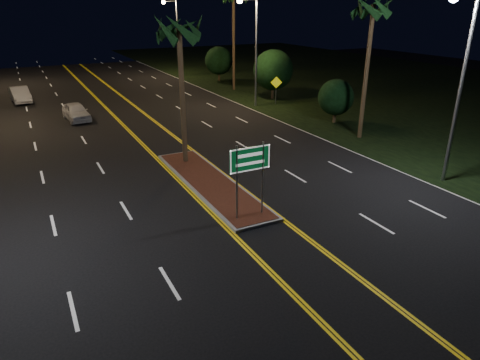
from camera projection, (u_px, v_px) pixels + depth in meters
ground at (285, 250)px, 15.91m from camera, size 120.00×120.00×0.00m
grass_right at (387, 84)px, 49.17m from camera, size 40.00×110.00×0.01m
median_island at (210, 183)px, 21.64m from camera, size 2.25×10.25×0.17m
highway_sign at (250, 166)px, 17.30m from camera, size 1.80×0.08×3.20m
streetlight_right_near at (459, 69)px, 19.90m from camera, size 1.91×0.44×9.00m
streetlight_right_mid at (252, 40)px, 36.35m from camera, size 1.91×0.44×9.00m
streetlight_right_far at (175, 29)px, 52.81m from camera, size 1.91×0.44×9.00m
palm_median at (179, 30)px, 21.78m from camera, size 2.40×2.40×8.30m
palm_right_near at (373, 9)px, 26.31m from camera, size 2.40×2.40×9.30m
shrub_near at (336, 97)px, 32.40m from camera, size 2.70×2.70×3.30m
shrub_mid at (273, 70)px, 40.54m from camera, size 3.78×3.78×4.62m
shrub_far at (219, 61)px, 50.48m from camera, size 3.24×3.24×3.96m
car_near at (76, 110)px, 33.50m from camera, size 2.49×4.89×1.57m
car_far at (20, 93)px, 39.71m from camera, size 2.57×5.09×1.63m
warning_sign at (276, 86)px, 38.72m from camera, size 0.99×0.39×2.48m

